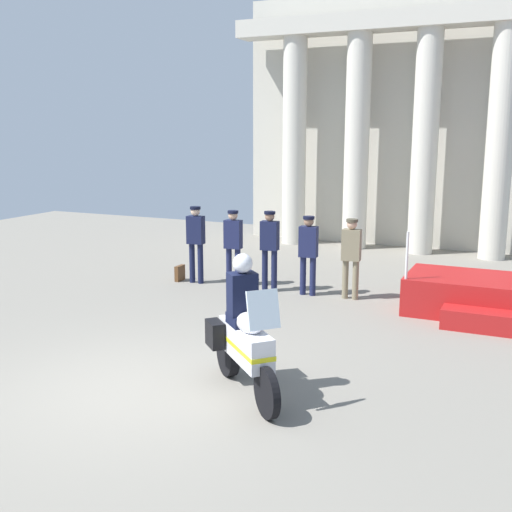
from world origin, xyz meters
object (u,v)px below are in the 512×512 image
(briefcase_on_ground, at_px, (180,273))
(reviewing_stand, at_px, (504,300))
(officer_in_row_0, at_px, (196,238))
(officer_in_row_2, at_px, (270,244))
(officer_in_row_1, at_px, (233,242))
(motorcycle_with_rider, at_px, (244,336))
(officer_in_row_3, at_px, (308,249))
(officer_in_row_4, at_px, (351,252))

(briefcase_on_ground, bearing_deg, reviewing_stand, -0.16)
(officer_in_row_0, bearing_deg, officer_in_row_2, 177.14)
(officer_in_row_2, relative_size, briefcase_on_ground, 4.88)
(officer_in_row_1, xyz_separation_m, motorcycle_with_rider, (2.74, -5.18, -0.21))
(officer_in_row_1, height_order, officer_in_row_2, officer_in_row_2)
(officer_in_row_3, bearing_deg, motorcycle_with_rider, 96.59)
(briefcase_on_ground, bearing_deg, officer_in_row_0, -2.41)
(reviewing_stand, bearing_deg, officer_in_row_4, 177.64)
(reviewing_stand, distance_m, officer_in_row_4, 3.07)
(officer_in_row_4, bearing_deg, officer_in_row_2, -0.61)
(briefcase_on_ground, bearing_deg, motorcycle_with_rider, -51.15)
(officer_in_row_2, relative_size, motorcycle_with_rider, 0.92)
(reviewing_stand, relative_size, officer_in_row_0, 2.03)
(reviewing_stand, distance_m, officer_in_row_2, 4.83)
(officer_in_row_2, relative_size, officer_in_row_3, 1.04)
(officer_in_row_1, distance_m, officer_in_row_2, 0.94)
(reviewing_stand, bearing_deg, officer_in_row_1, 178.68)
(officer_in_row_1, distance_m, officer_in_row_4, 2.72)
(officer_in_row_0, height_order, briefcase_on_ground, officer_in_row_0)
(officer_in_row_1, bearing_deg, motorcycle_with_rider, 114.15)
(officer_in_row_0, height_order, motorcycle_with_rider, motorcycle_with_rider)
(reviewing_stand, bearing_deg, officer_in_row_3, 179.26)
(officer_in_row_2, relative_size, officer_in_row_4, 1.04)
(officer_in_row_0, distance_m, motorcycle_with_rider, 6.22)
(reviewing_stand, xyz_separation_m, officer_in_row_2, (-4.79, 0.03, 0.69))
(officer_in_row_4, distance_m, briefcase_on_ground, 4.15)
(motorcycle_with_rider, bearing_deg, officer_in_row_1, 161.75)
(officer_in_row_3, xyz_separation_m, briefcase_on_ground, (-3.16, -0.03, -0.82))
(officer_in_row_2, bearing_deg, officer_in_row_3, 177.83)
(officer_in_row_1, height_order, briefcase_on_ground, officer_in_row_1)
(officer_in_row_2, height_order, officer_in_row_3, officer_in_row_2)
(officer_in_row_0, distance_m, briefcase_on_ground, 0.98)
(officer_in_row_4, bearing_deg, officer_in_row_3, 0.90)
(officer_in_row_3, distance_m, motorcycle_with_rider, 5.19)
(officer_in_row_3, xyz_separation_m, officer_in_row_4, (0.91, 0.07, -0.01))
(reviewing_stand, bearing_deg, briefcase_on_ground, 179.84)
(officer_in_row_1, bearing_deg, reviewing_stand, 174.98)
(officer_in_row_3, distance_m, officer_in_row_4, 0.91)
(officer_in_row_0, distance_m, officer_in_row_2, 1.82)
(officer_in_row_1, bearing_deg, officer_in_row_2, 169.87)
(reviewing_stand, relative_size, officer_in_row_4, 2.14)
(officer_in_row_2, height_order, briefcase_on_ground, officer_in_row_2)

